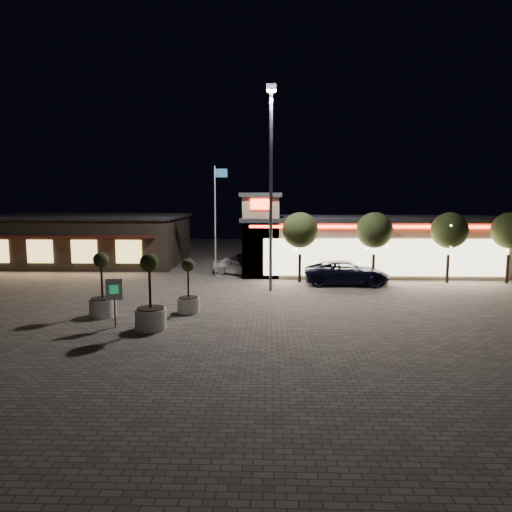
{
  "coord_description": "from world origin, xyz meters",
  "views": [
    {
      "loc": [
        1.91,
        -19.89,
        5.64
      ],
      "look_at": [
        1.15,
        6.0,
        2.41
      ],
      "focal_mm": 32.0,
      "sensor_mm": 36.0,
      "label": 1
    }
  ],
  "objects_px": {
    "pickup_truck": "(347,273)",
    "planter_mid": "(150,306)",
    "planter_left": "(102,297)",
    "white_sedan": "(238,266)",
    "valet_sign": "(114,293)"
  },
  "relations": [
    {
      "from": "pickup_truck",
      "to": "planter_mid",
      "type": "xyz_separation_m",
      "value": [
        -10.34,
        -10.83,
        0.25
      ]
    },
    {
      "from": "pickup_truck",
      "to": "planter_left",
      "type": "bearing_deg",
      "value": 126.4
    },
    {
      "from": "pickup_truck",
      "to": "white_sedan",
      "type": "relative_size",
      "value": 1.44
    },
    {
      "from": "pickup_truck",
      "to": "valet_sign",
      "type": "distance_m",
      "value": 16.01
    },
    {
      "from": "valet_sign",
      "to": "white_sedan",
      "type": "bearing_deg",
      "value": 72.87
    },
    {
      "from": "white_sedan",
      "to": "planter_left",
      "type": "distance_m",
      "value": 13.76
    },
    {
      "from": "pickup_truck",
      "to": "planter_mid",
      "type": "bearing_deg",
      "value": 139.36
    },
    {
      "from": "white_sedan",
      "to": "valet_sign",
      "type": "height_order",
      "value": "valet_sign"
    },
    {
      "from": "planter_left",
      "to": "valet_sign",
      "type": "relative_size",
      "value": 1.44
    },
    {
      "from": "planter_left",
      "to": "planter_mid",
      "type": "relative_size",
      "value": 0.94
    },
    {
      "from": "white_sedan",
      "to": "planter_left",
      "type": "bearing_deg",
      "value": -174.76
    },
    {
      "from": "pickup_truck",
      "to": "white_sedan",
      "type": "xyz_separation_m",
      "value": [
        -7.54,
        3.81,
        -0.12
      ]
    },
    {
      "from": "white_sedan",
      "to": "valet_sign",
      "type": "distance_m",
      "value": 15.1
    },
    {
      "from": "planter_mid",
      "to": "valet_sign",
      "type": "bearing_deg",
      "value": 171.69
    },
    {
      "from": "valet_sign",
      "to": "pickup_truck",
      "type": "bearing_deg",
      "value": 41.48
    }
  ]
}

